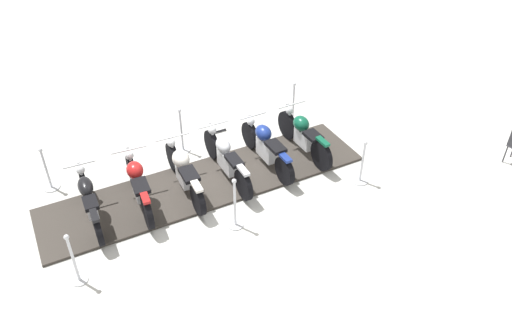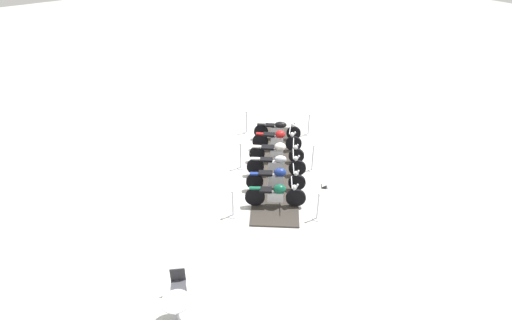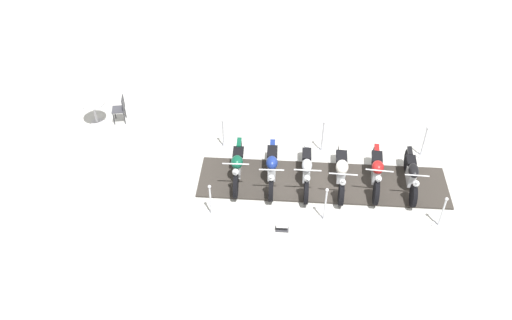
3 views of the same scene
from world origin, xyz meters
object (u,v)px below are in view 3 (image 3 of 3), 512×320
at_px(stanchion_right_rear, 441,217).
at_px(cafe_table, 94,108).
at_px(motorcycle_cream, 341,171).
at_px(stanchion_right_front, 211,205).
at_px(motorcycle_forest, 237,166).
at_px(motorcycle_black, 412,175).
at_px(motorcycle_chrome, 306,169).
at_px(motorcycle_maroon, 376,172).
at_px(motorcycle_navy, 272,168).
at_px(stanchion_left_mid, 322,141).
at_px(stanchion_left_front, 223,139).
at_px(stanchion_right_mid, 325,210).
at_px(info_placard, 282,228).
at_px(cafe_chair_near_table, 120,108).
at_px(stanchion_left_rear, 423,145).

relative_size(stanchion_right_rear, cafe_table, 1.33).
xyz_separation_m(motorcycle_cream, stanchion_right_front, (-3.55, 1.16, -0.15)).
xyz_separation_m(motorcycle_forest, stanchion_right_rear, (3.25, -4.52, -0.22)).
relative_size(motorcycle_forest, motorcycle_black, 1.06).
height_order(motorcycle_chrome, motorcycle_maroon, motorcycle_maroon).
height_order(motorcycle_navy, stanchion_right_front, stanchion_right_front).
bearing_deg(motorcycle_cream, cafe_table, -105.41).
bearing_deg(stanchion_left_mid, stanchion_right_rear, -83.43).
height_order(motorcycle_cream, stanchion_right_rear, stanchion_right_rear).
distance_m(motorcycle_cream, stanchion_right_rear, 2.87).
height_order(motorcycle_forest, motorcycle_navy, motorcycle_forest).
bearing_deg(cafe_table, motorcycle_navy, -62.38).
bearing_deg(stanchion_left_front, stanchion_right_mid, -83.43).
bearing_deg(stanchion_right_front, motorcycle_maroon, -22.41).
bearing_deg(motorcycle_forest, motorcycle_cream, 88.63).
distance_m(motorcycle_chrome, motorcycle_cream, 0.96).
height_order(motorcycle_navy, stanchion_right_rear, stanchion_right_rear).
height_order(motorcycle_cream, stanchion_left_front, stanchion_left_front).
bearing_deg(motorcycle_forest, info_placard, 34.96).
relative_size(motorcycle_forest, cafe_chair_near_table, 1.92).
distance_m(motorcycle_black, stanchion_right_rear, 1.51).
xyz_separation_m(motorcycle_chrome, stanchion_left_mid, (1.30, 0.81, -0.13)).
bearing_deg(cafe_chair_near_table, motorcycle_maroon, 152.05).
distance_m(stanchion_right_front, cafe_chair_near_table, 5.23).
bearing_deg(stanchion_left_rear, motorcycle_cream, 170.25).
height_order(motorcycle_black, stanchion_right_mid, stanchion_right_mid).
bearing_deg(stanchion_right_rear, motorcycle_maroon, 97.99).
distance_m(motorcycle_forest, motorcycle_navy, 0.96).
relative_size(motorcycle_chrome, stanchion_left_mid, 1.59).
distance_m(stanchion_left_front, info_placard, 3.78).
bearing_deg(motorcycle_black, stanchion_left_rear, 160.82).
distance_m(motorcycle_navy, motorcycle_maroon, 2.89).
height_order(stanchion_left_mid, info_placard, stanchion_left_mid).
bearing_deg(motorcycle_black, motorcycle_cream, -87.85).
relative_size(stanchion_left_mid, stanchion_left_front, 1.10).
height_order(motorcycle_chrome, motorcycle_cream, motorcycle_chrome).
bearing_deg(motorcycle_cream, stanchion_left_front, -110.86).
bearing_deg(cafe_table, stanchion_right_mid, -67.51).
distance_m(stanchion_right_front, stanchion_left_rear, 6.61).
bearing_deg(stanchion_left_front, motorcycle_forest, -108.31).
xyz_separation_m(motorcycle_maroon, stanchion_left_mid, (-0.18, 2.04, -0.15)).
bearing_deg(motorcycle_maroon, stanchion_left_front, -103.79).
xyz_separation_m(stanchion_right_front, stanchion_left_rear, (6.40, -1.65, 0.03)).
height_order(motorcycle_forest, motorcycle_black, motorcycle_forest).
bearing_deg(stanchion_left_rear, stanchion_left_front, 140.13).
bearing_deg(stanchion_right_mid, stanchion_right_front, 140.13).
relative_size(motorcycle_chrome, stanchion_left_front, 1.75).
bearing_deg(motorcycle_maroon, motorcycle_navy, -85.64).
bearing_deg(stanchion_right_front, motorcycle_black, -25.51).
distance_m(motorcycle_navy, stanchion_left_front, 2.13).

